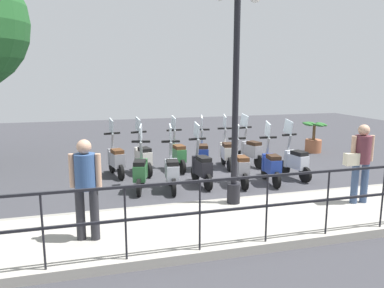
# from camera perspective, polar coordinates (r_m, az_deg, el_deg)

# --- Properties ---
(ground_plane) EXTENTS (28.00, 28.00, 0.00)m
(ground_plane) POSITION_cam_1_polar(r_m,az_deg,el_deg) (10.00, 3.08, -5.14)
(ground_plane) COLOR #38383D
(promenade_walkway) EXTENTS (2.20, 20.00, 0.15)m
(promenade_walkway) POSITION_cam_1_polar(r_m,az_deg,el_deg) (7.21, 11.21, -10.99)
(promenade_walkway) COLOR #A39E93
(promenade_walkway) RESTS_ON ground_plane
(fence_railing) EXTENTS (0.04, 16.03, 1.07)m
(fence_railing) POSITION_cam_1_polar(r_m,az_deg,el_deg) (6.08, 15.91, -7.18)
(fence_railing) COLOR black
(fence_railing) RESTS_ON promenade_walkway
(lamp_post_near) EXTENTS (0.26, 0.90, 4.47)m
(lamp_post_near) POSITION_cam_1_polar(r_m,az_deg,el_deg) (7.28, 6.63, 6.05)
(lamp_post_near) COLOR black
(lamp_post_near) RESTS_ON promenade_walkway
(pedestrian_with_bag) EXTENTS (0.34, 0.65, 1.59)m
(pedestrian_with_bag) POSITION_cam_1_polar(r_m,az_deg,el_deg) (8.12, 24.34, -1.92)
(pedestrian_with_bag) COLOR #384C70
(pedestrian_with_bag) RESTS_ON promenade_walkway
(pedestrian_distant) EXTENTS (0.39, 0.48, 1.59)m
(pedestrian_distant) POSITION_cam_1_polar(r_m,az_deg,el_deg) (5.97, -15.88, -5.59)
(pedestrian_distant) COLOR #28282D
(pedestrian_distant) RESTS_ON promenade_walkway
(potted_palm) EXTENTS (1.06, 0.66, 1.05)m
(potted_palm) POSITION_cam_1_polar(r_m,az_deg,el_deg) (13.83, 18.03, 0.62)
(potted_palm) COLOR #9E5B3D
(potted_palm) RESTS_ON ground_plane
(scooter_near_0) EXTENTS (1.23, 0.47, 1.54)m
(scooter_near_0) POSITION_cam_1_polar(r_m,az_deg,el_deg) (10.15, 15.44, -2.46)
(scooter_near_0) COLOR black
(scooter_near_0) RESTS_ON ground_plane
(scooter_near_1) EXTENTS (1.23, 0.44, 1.54)m
(scooter_near_1) POSITION_cam_1_polar(r_m,az_deg,el_deg) (9.55, 11.96, -3.12)
(scooter_near_1) COLOR black
(scooter_near_1) RESTS_ON ground_plane
(scooter_near_2) EXTENTS (1.23, 0.44, 1.54)m
(scooter_near_2) POSITION_cam_1_polar(r_m,az_deg,el_deg) (9.28, 7.30, -3.37)
(scooter_near_2) COLOR black
(scooter_near_2) RESTS_ON ground_plane
(scooter_near_3) EXTENTS (1.23, 0.44, 1.54)m
(scooter_near_3) POSITION_cam_1_polar(r_m,az_deg,el_deg) (9.15, 1.46, -3.49)
(scooter_near_3) COLOR black
(scooter_near_3) RESTS_ON ground_plane
(scooter_near_4) EXTENTS (1.23, 0.44, 1.54)m
(scooter_near_4) POSITION_cam_1_polar(r_m,az_deg,el_deg) (8.79, -3.07, -4.08)
(scooter_near_4) COLOR black
(scooter_near_4) RESTS_ON ground_plane
(scooter_near_5) EXTENTS (1.22, 0.51, 1.54)m
(scooter_near_5) POSITION_cam_1_polar(r_m,az_deg,el_deg) (8.85, -7.86, -4.07)
(scooter_near_5) COLOR black
(scooter_near_5) RESTS_ON ground_plane
(scooter_far_0) EXTENTS (1.21, 0.53, 1.54)m
(scooter_far_0) POSITION_cam_1_polar(r_m,az_deg,el_deg) (11.29, 8.93, -0.92)
(scooter_far_0) COLOR black
(scooter_far_0) RESTS_ON ground_plane
(scooter_far_1) EXTENTS (1.23, 0.46, 1.54)m
(scooter_far_1) POSITION_cam_1_polar(r_m,az_deg,el_deg) (10.98, 5.29, -1.17)
(scooter_far_1) COLOR black
(scooter_far_1) RESTS_ON ground_plane
(scooter_far_2) EXTENTS (1.22, 0.50, 1.54)m
(scooter_far_2) POSITION_cam_1_polar(r_m,az_deg,el_deg) (10.70, 1.61, -1.42)
(scooter_far_2) COLOR black
(scooter_far_2) RESTS_ON ground_plane
(scooter_far_3) EXTENTS (1.23, 0.44, 1.54)m
(scooter_far_3) POSITION_cam_1_polar(r_m,az_deg,el_deg) (10.62, -2.23, -1.52)
(scooter_far_3) COLOR black
(scooter_far_3) RESTS_ON ground_plane
(scooter_far_4) EXTENTS (1.22, 0.50, 1.54)m
(scooter_far_4) POSITION_cam_1_polar(r_m,az_deg,el_deg) (10.34, -7.50, -1.93)
(scooter_far_4) COLOR black
(scooter_far_4) RESTS_ON ground_plane
(scooter_far_5) EXTENTS (1.22, 0.50, 1.54)m
(scooter_far_5) POSITION_cam_1_polar(r_m,az_deg,el_deg) (10.22, -11.51, -2.21)
(scooter_far_5) COLOR black
(scooter_far_5) RESTS_ON ground_plane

